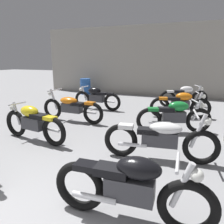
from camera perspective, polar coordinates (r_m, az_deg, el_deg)
back_wall at (r=11.67m, az=12.00°, el=12.99°), size 12.98×0.24×3.60m
motorcycle_left_row_1 at (r=5.43m, az=-20.03°, el=-2.53°), size 1.97×0.51×0.88m
motorcycle_left_row_2 at (r=6.82m, az=-10.61°, el=1.24°), size 2.17×0.68×0.97m
motorcycle_left_row_3 at (r=8.37m, az=-4.05°, el=3.81°), size 1.97×0.48×0.88m
motorcycle_right_row_0 at (r=2.68m, az=4.88°, el=-19.06°), size 1.97×0.48×0.88m
motorcycle_right_row_1 at (r=4.23m, az=12.59°, el=-6.68°), size 2.16×0.70×0.97m
motorcycle_right_row_2 at (r=5.89m, az=16.08°, el=-0.98°), size 1.88×0.82×0.88m
motorcycle_right_row_3 at (r=7.48m, az=17.55°, el=1.98°), size 1.94×0.67×0.88m
motorcycle_right_row_4 at (r=9.24m, az=18.36°, el=4.08°), size 1.86×0.86×0.88m
oil_drum at (r=12.17m, az=-6.99°, el=6.71°), size 0.59×0.59×0.85m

